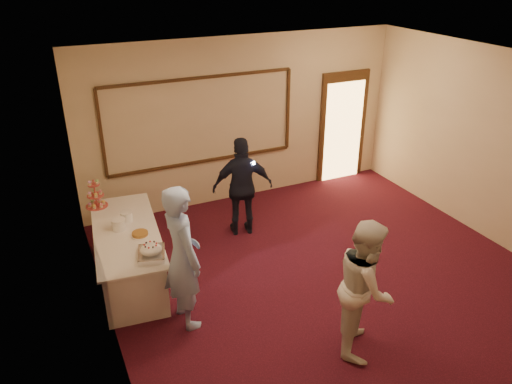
% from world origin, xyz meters
% --- Properties ---
extents(floor, '(7.00, 7.00, 0.00)m').
position_xyz_m(floor, '(0.00, 0.00, 0.00)').
color(floor, black).
rests_on(floor, ground).
extents(room_walls, '(6.04, 7.04, 3.02)m').
position_xyz_m(room_walls, '(0.00, 0.00, 2.03)').
color(room_walls, beige).
rests_on(room_walls, floor).
extents(wall_molding, '(3.45, 0.04, 1.55)m').
position_xyz_m(wall_molding, '(-0.80, 3.47, 1.60)').
color(wall_molding, '#352010').
rests_on(wall_molding, room_walls).
extents(doorway, '(1.05, 0.07, 2.20)m').
position_xyz_m(doorway, '(2.15, 3.45, 1.08)').
color(doorway, '#352010').
rests_on(doorway, floor).
extents(buffet_table, '(1.10, 2.32, 0.77)m').
position_xyz_m(buffet_table, '(-2.56, 1.69, 0.39)').
color(buffet_table, silver).
rests_on(buffet_table, floor).
extents(pavlova_tray, '(0.42, 0.51, 0.17)m').
position_xyz_m(pavlova_tray, '(-2.39, 0.91, 0.84)').
color(pavlova_tray, silver).
rests_on(pavlova_tray, buffet_table).
extents(cupcake_stand, '(0.33, 0.33, 0.48)m').
position_xyz_m(cupcake_stand, '(-2.81, 2.62, 0.94)').
color(cupcake_stand, '#C94D47').
rests_on(cupcake_stand, buffet_table).
extents(plate_stack_a, '(0.19, 0.19, 0.16)m').
position_xyz_m(plate_stack_a, '(-2.64, 1.77, 0.85)').
color(plate_stack_a, white).
rests_on(plate_stack_a, buffet_table).
extents(plate_stack_b, '(0.18, 0.18, 0.15)m').
position_xyz_m(plate_stack_b, '(-2.49, 1.97, 0.84)').
color(plate_stack_b, white).
rests_on(plate_stack_b, buffet_table).
extents(tart, '(0.25, 0.25, 0.05)m').
position_xyz_m(tart, '(-2.41, 1.48, 0.79)').
color(tart, white).
rests_on(tart, buffet_table).
extents(man, '(0.53, 0.74, 1.88)m').
position_xyz_m(man, '(-2.11, 0.47, 0.94)').
color(man, '#96B5EF').
rests_on(man, floor).
extents(woman, '(0.99, 1.03, 1.67)m').
position_xyz_m(woman, '(-0.37, -0.83, 0.84)').
color(woman, white).
rests_on(woman, floor).
extents(guest, '(1.05, 0.63, 1.67)m').
position_xyz_m(guest, '(-0.58, 2.20, 0.83)').
color(guest, black).
rests_on(guest, floor).
extents(camera_flash, '(0.07, 0.05, 0.05)m').
position_xyz_m(camera_flash, '(-0.45, 2.09, 1.26)').
color(camera_flash, white).
rests_on(camera_flash, guest).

